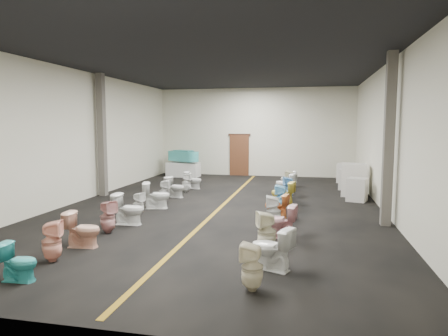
{
  "coord_description": "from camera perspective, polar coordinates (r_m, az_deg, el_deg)",
  "views": [
    {
      "loc": [
        2.72,
        -12.48,
        2.65
      ],
      "look_at": [
        -0.14,
        1.0,
        1.14
      ],
      "focal_mm": 32.0,
      "sensor_mm": 36.0,
      "label": 1
    }
  ],
  "objects": [
    {
      "name": "toilet_left_7",
      "position": [
        13.71,
        -8.51,
        -3.3
      ],
      "size": [
        0.43,
        0.42,
        0.78
      ],
      "primitive_type": "imported",
      "rotation": [
        0.0,
        0.0,
        1.78
      ],
      "color": "silver",
      "rests_on": "floor"
    },
    {
      "name": "toilet_right_9",
      "position": [
        15.45,
        8.78,
        -2.2
      ],
      "size": [
        0.89,
        0.68,
        0.8
      ],
      "primitive_type": "imported",
      "rotation": [
        0.0,
        0.0,
        -1.91
      ],
      "color": "white",
      "rests_on": "floor"
    },
    {
      "name": "toilet_right_2",
      "position": [
        8.44,
        6.11,
        -9.04
      ],
      "size": [
        0.51,
        0.5,
        0.86
      ],
      "primitive_type": "imported",
      "rotation": [
        0.0,
        0.0,
        -1.21
      ],
      "color": "#EDE6C6",
      "rests_on": "floor"
    },
    {
      "name": "toilet_right_8",
      "position": [
        14.41,
        9.21,
        -2.82
      ],
      "size": [
        0.45,
        0.45,
        0.8
      ],
      "primitive_type": "imported",
      "rotation": [
        0.0,
        0.0,
        -1.29
      ],
      "color": "#79BDF3",
      "rests_on": "floor"
    },
    {
      "name": "toilet_left_3",
      "position": [
        10.22,
        -16.27,
        -6.69
      ],
      "size": [
        0.49,
        0.49,
        0.81
      ],
      "primitive_type": "imported",
      "rotation": [
        0.0,
        0.0,
        1.15
      ],
      "color": "#CF928F",
      "rests_on": "floor"
    },
    {
      "name": "toilet_right_1",
      "position": [
        7.47,
        6.78,
        -11.29
      ],
      "size": [
        0.9,
        0.72,
        0.81
      ],
      "primitive_type": "imported",
      "rotation": [
        0.0,
        0.0,
        -1.96
      ],
      "color": "white",
      "rests_on": "floor"
    },
    {
      "name": "toilet_left_10",
      "position": [
        16.54,
        -4.45,
        -1.73
      ],
      "size": [
        0.71,
        0.42,
        0.72
      ],
      "primitive_type": "imported",
      "rotation": [
        0.0,
        0.0,
        1.6
      ],
      "color": "silver",
      "rests_on": "floor"
    },
    {
      "name": "appliance_crate_b",
      "position": [
        15.61,
        18.06,
        -1.6
      ],
      "size": [
        0.97,
        0.97,
        1.2
      ],
      "primitive_type": "cube",
      "rotation": [
        0.0,
        0.0,
        -0.11
      ],
      "color": "silver",
      "rests_on": "floor"
    },
    {
      "name": "toilet_right_4",
      "position": [
        10.41,
        7.09,
        -6.19
      ],
      "size": [
        0.42,
        0.41,
        0.83
      ],
      "primitive_type": "imported",
      "rotation": [
        0.0,
        0.0,
        -1.46
      ],
      "color": "silver",
      "rests_on": "floor"
    },
    {
      "name": "toilet_left_9",
      "position": [
        15.69,
        -5.41,
        -2.09
      ],
      "size": [
        0.4,
        0.4,
        0.77
      ],
      "primitive_type": "imported",
      "rotation": [
        0.0,
        0.0,
        1.74
      ],
      "color": "white",
      "rests_on": "floor"
    },
    {
      "name": "bathtub",
      "position": [
        20.34,
        -5.85,
        1.76
      ],
      "size": [
        1.76,
        1.15,
        0.55
      ],
      "rotation": [
        0.0,
        0.0,
        -0.42
      ],
      "color": "#3CADAE",
      "rests_on": "display_table"
    },
    {
      "name": "back_door",
      "position": [
        20.78,
        2.2,
        1.83
      ],
      "size": [
        1.0,
        0.1,
        2.1
      ],
      "primitive_type": "cube",
      "color": "#562D19",
      "rests_on": "floor"
    },
    {
      "name": "toilet_left_6",
      "position": [
        12.82,
        -9.64,
        -3.86
      ],
      "size": [
        0.91,
        0.65,
        0.84
      ],
      "primitive_type": "imported",
      "rotation": [
        0.0,
        0.0,
        1.81
      ],
      "color": "white",
      "rests_on": "floor"
    },
    {
      "name": "toilet_left_2",
      "position": [
        9.25,
        -19.53,
        -8.27
      ],
      "size": [
        0.8,
        0.5,
        0.78
      ],
      "primitive_type": "imported",
      "rotation": [
        0.0,
        0.0,
        1.65
      ],
      "color": "#EEB195",
      "rests_on": "floor"
    },
    {
      "name": "ceiling",
      "position": [
        12.91,
        -0.32,
        14.49
      ],
      "size": [
        16.0,
        16.0,
        0.0
      ],
      "primitive_type": "plane",
      "rotation": [
        3.14,
        0.0,
        0.0
      ],
      "color": "black",
      "rests_on": "ground"
    },
    {
      "name": "toilet_left_4",
      "position": [
        10.94,
        -13.49,
        -5.72
      ],
      "size": [
        0.83,
        0.49,
        0.83
      ],
      "primitive_type": "imported",
      "rotation": [
        0.0,
        0.0,
        1.6
      ],
      "color": "white",
      "rests_on": "floor"
    },
    {
      "name": "toilet_left_1",
      "position": [
        8.5,
        -23.38,
        -9.59
      ],
      "size": [
        0.47,
        0.47,
        0.81
      ],
      "primitive_type": "imported",
      "rotation": [
        0.0,
        0.0,
        1.9
      ],
      "color": "#FFB29A",
      "rests_on": "floor"
    },
    {
      "name": "wall_left",
      "position": [
        14.68,
        -19.81,
        4.32
      ],
      "size": [
        0.0,
        16.0,
        16.0
      ],
      "primitive_type": "plane",
      "rotation": [
        1.57,
        0.0,
        1.57
      ],
      "color": "beige",
      "rests_on": "ground"
    },
    {
      "name": "toilet_right_10",
      "position": [
        16.42,
        9.42,
        -1.73
      ],
      "size": [
        0.45,
        0.44,
        0.79
      ],
      "primitive_type": "imported",
      "rotation": [
        0.0,
        0.0,
        -1.86
      ],
      "color": "beige",
      "rests_on": "floor"
    },
    {
      "name": "wall_right",
      "position": [
        12.69,
        22.38,
        3.97
      ],
      "size": [
        0.0,
        16.0,
        16.0
      ],
      "primitive_type": "plane",
      "rotation": [
        1.57,
        0.0,
        -1.57
      ],
      "color": "beige",
      "rests_on": "ground"
    },
    {
      "name": "toilet_right_3",
      "position": [
        9.53,
        7.93,
        -7.5
      ],
      "size": [
        0.83,
        0.55,
        0.79
      ],
      "primitive_type": "imported",
      "rotation": [
        0.0,
        0.0,
        -1.72
      ],
      "color": "#EDA9B0",
      "rests_on": "floor"
    },
    {
      "name": "wall_front",
      "position": [
        5.26,
        -19.25,
        1.52
      ],
      "size": [
        10.0,
        0.0,
        10.0
      ],
      "primitive_type": "plane",
      "rotation": [
        -1.57,
        0.0,
        0.0
      ],
      "color": "beige",
      "rests_on": "ground"
    },
    {
      "name": "toilet_right_0",
      "position": [
        6.55,
        4.05,
        -13.95
      ],
      "size": [
        0.38,
        0.38,
        0.78
      ],
      "primitive_type": "imported",
      "rotation": [
        0.0,
        0.0,
        -1.65
      ],
      "color": "beige",
      "rests_on": "floor"
    },
    {
      "name": "appliance_crate_a",
      "position": [
        14.59,
        18.47,
        -2.94
      ],
      "size": [
        0.79,
        0.79,
        0.8
      ],
      "primitive_type": "cube",
      "rotation": [
        0.0,
        0.0,
        -0.32
      ],
      "color": "beige",
      "rests_on": "floor"
    },
    {
      "name": "column_right",
      "position": [
        11.17,
        22.49,
        3.72
      ],
      "size": [
        0.25,
        0.25,
        4.5
      ],
      "primitive_type": "cube",
      "color": "#59544C",
      "rests_on": "floor"
    },
    {
      "name": "aisle_stripe",
      "position": [
        13.05,
        -0.31,
        -5.46
      ],
      "size": [
        0.12,
        15.6,
        0.01
      ],
      "primitive_type": "cube",
      "color": "#906915",
      "rests_on": "floor"
    },
    {
      "name": "toilet_right_7",
      "position": [
        13.34,
        8.4,
        -3.56
      ],
      "size": [
        0.85,
        0.59,
        0.79
      ],
      "primitive_type": "imported",
      "rotation": [
        0.0,
        0.0,
        -1.79
      ],
      "color": "#F1DA4F",
      "rests_on": "floor"
    },
    {
      "name": "toilet_left_0",
      "position": [
        7.76,
        -27.29,
        -11.85
      ],
      "size": [
        0.67,
        0.4,
        0.66
      ],
      "primitive_type": "imported",
      "rotation": [
        0.0,
        0.0,
        1.62
      ],
      "color": "teal",
      "rests_on": "floor"
    },
    {
      "name": "toilet_right_6",
      "position": [
        12.47,
        8.18,
        -4.22
      ],
      "size": [
        0.39,
        0.38,
        0.8
      ],
      "primitive_type": "imported",
      "rotation": [
        0.0,
        0.0,
        -1.64
      ],
      "color": "#88D2F6",
      "rests_on": "floor"
    },
    {
      "name": "toilet_right_11",
      "position": [
        17.34,
        9.19,
        -1.51
      ],
      "size": [
        0.67,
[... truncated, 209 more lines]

